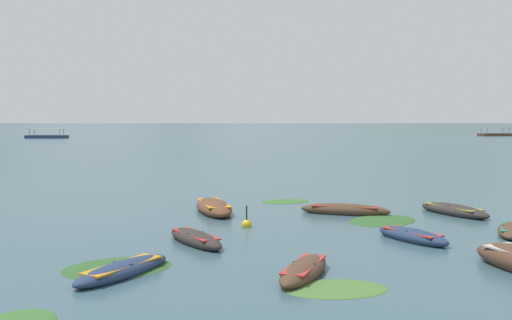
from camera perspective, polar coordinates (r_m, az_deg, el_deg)
The scene contains 18 objects.
ground_plane at distance 1505.76m, azimuth -0.91°, elevation 3.75°, with size 6000.00×6000.00×0.00m, color #385660.
mountain_1 at distance 2324.60m, azimuth -8.15°, elevation 6.00°, with size 552.51×552.51×180.88m, color #4C5B56.
mountain_2 at distance 2192.39m, azimuth 17.66°, elevation 8.39°, with size 1396.20×1396.20×364.52m, color #56665B.
rowboat_0 at distance 26.92m, azimuth 8.82°, elevation -4.92°, with size 4.28×2.26×0.61m.
rowboat_1 at distance 24.00m, azimuth 23.99°, elevation -6.40°, with size 2.15×3.22×0.47m.
rowboat_2 at distance 20.44m, azimuth -6.04°, elevation -7.76°, with size 2.63×3.51×0.56m.
rowboat_3 at distance 28.06m, azimuth 19.05°, elevation -4.74°, with size 2.78×4.15×0.59m.
rowboat_4 at distance 27.22m, azimuth -4.22°, elevation -4.71°, with size 2.54×4.81×0.74m.
rowboat_5 at distance 16.24m, azimuth 4.77°, elevation -10.85°, with size 2.10×3.46×0.55m.
rowboat_7 at distance 21.55m, azimuth 15.26°, elevation -7.28°, with size 2.47×3.29×0.55m.
rowboat_9 at distance 16.70m, azimuth -13.07°, elevation -10.58°, with size 2.65×3.63×0.49m.
ferry_0 at distance 177.53m, azimuth 22.65°, elevation 2.37°, with size 9.94×5.54×2.54m.
ferry_1 at distance 151.82m, azimuth -20.05°, elevation 2.22°, with size 10.22×4.15×2.54m.
mooring_buoy at distance 23.49m, azimuth -0.94°, elevation -6.40°, with size 0.41×0.41×0.98m.
weed_patch_0 at distance 25.47m, azimuth 12.44°, elevation -5.91°, with size 3.51×2.55×0.14m, color #2D5628.
weed_patch_1 at distance 15.20m, azimuth 7.90°, elevation -12.57°, with size 1.78×2.71×0.14m, color #477033.
weed_patch_2 at distance 30.68m, azimuth 2.91°, elevation -4.16°, with size 2.68×1.81×0.14m, color #38662D.
weed_patch_3 at distance 17.59m, azimuth -13.57°, elevation -10.36°, with size 3.20×2.59×0.14m, color #2D5628.
Camera 1 is at (-0.44, -5.75, 4.30)m, focal length 40.29 mm.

